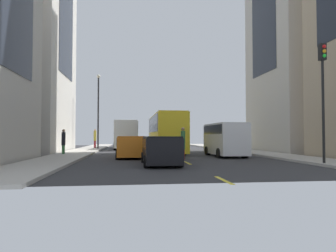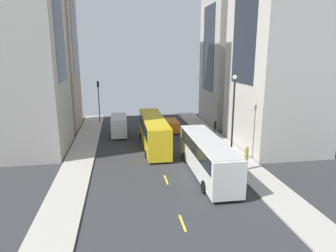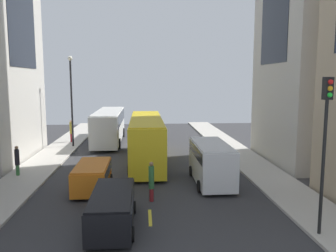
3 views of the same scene
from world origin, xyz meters
TOP-DOWN VIEW (x-y plane):
  - ground_plane at (0.00, 0.00)m, footprint 43.20×43.20m
  - sidewalk_west at (-8.11, 0.00)m, footprint 2.99×44.00m
  - sidewalk_east at (8.11, 0.00)m, footprint 2.99×44.00m
  - lane_stripe_1 at (0.00, -14.00)m, footprint 0.16×2.00m
  - lane_stripe_2 at (0.00, -7.00)m, footprint 0.16×2.00m
  - lane_stripe_3 at (0.00, 0.00)m, footprint 0.16×2.00m
  - lane_stripe_4 at (0.00, 7.00)m, footprint 0.16×2.00m
  - lane_stripe_5 at (0.00, 14.00)m, footprint 0.16×2.00m
  - lane_stripe_6 at (0.00, 21.00)m, footprint 0.16×2.00m
  - city_bus_white at (-3.86, 6.41)m, footprint 2.80×11.49m
  - streetcar_yellow at (-0.03, -2.78)m, footprint 2.70×12.10m
  - delivery_van_white at (3.99, -8.79)m, footprint 2.25×5.52m
  - car_orange_0 at (-3.32, -9.62)m, footprint 2.07×4.11m
  - car_black_1 at (-1.70, -14.88)m, footprint 2.01×4.80m
  - pedestrian_waiting_curb at (-7.72, 6.16)m, footprint 0.33×0.33m
  - pedestrian_walking_far at (0.13, -11.76)m, footprint 0.30×0.30m
  - pedestrian_crossing_near at (-8.75, -6.47)m, footprint 0.31×0.31m
  - traffic_light_near_corner at (7.01, -16.55)m, footprint 0.32×0.44m
  - streetlamp_near at (-7.11, 3.87)m, footprint 0.44×0.44m

SIDE VIEW (x-z plane):
  - ground_plane at x=0.00m, z-range 0.00..0.00m
  - lane_stripe_1 at x=0.00m, z-range 0.00..0.01m
  - lane_stripe_2 at x=0.00m, z-range 0.00..0.01m
  - lane_stripe_3 at x=0.00m, z-range 0.00..0.01m
  - lane_stripe_4 at x=0.00m, z-range 0.00..0.01m
  - lane_stripe_5 at x=0.00m, z-range 0.00..0.01m
  - lane_stripe_6 at x=0.00m, z-range 0.00..0.01m
  - sidewalk_west at x=-8.11m, z-range 0.00..0.15m
  - sidewalk_east at x=8.11m, z-range 0.00..0.15m
  - car_black_1 at x=-1.70m, z-range 0.14..1.73m
  - car_orange_0 at x=-3.32m, z-range 0.14..1.73m
  - pedestrian_walking_far at x=0.13m, z-range 0.08..2.26m
  - pedestrian_crossing_near at x=-8.75m, z-range 0.22..2.22m
  - pedestrian_waiting_curb at x=-7.72m, z-range 0.24..2.54m
  - delivery_van_white at x=3.99m, z-range 0.22..2.80m
  - city_bus_white at x=-3.86m, z-range 0.33..3.68m
  - streetcar_yellow at x=-0.03m, z-range 0.33..3.92m
  - traffic_light_near_corner at x=7.01m, z-range 1.37..7.86m
  - streetlamp_near at x=-7.11m, z-range 0.99..9.63m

